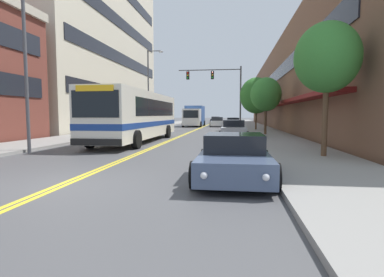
# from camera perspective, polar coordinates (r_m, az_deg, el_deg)

# --- Properties ---
(ground_plane) EXTENTS (240.00, 240.00, 0.00)m
(ground_plane) POSITION_cam_1_polar(r_m,az_deg,el_deg) (44.52, 2.16, 2.25)
(ground_plane) COLOR #4C4C4F
(sidewalk_left) EXTENTS (3.84, 106.00, 0.15)m
(sidewalk_left) POSITION_cam_1_polar(r_m,az_deg,el_deg) (45.85, -7.12, 2.37)
(sidewalk_left) COLOR gray
(sidewalk_left) RESTS_ON ground_plane
(sidewalk_right) EXTENTS (3.84, 106.00, 0.15)m
(sidewalk_right) POSITION_cam_1_polar(r_m,az_deg,el_deg) (44.40, 11.74, 2.24)
(sidewalk_right) COLOR gray
(sidewalk_right) RESTS_ON ground_plane
(centre_line) EXTENTS (0.34, 106.00, 0.01)m
(centre_line) POSITION_cam_1_polar(r_m,az_deg,el_deg) (44.52, 2.16, 2.25)
(centre_line) COLOR yellow
(centre_line) RESTS_ON ground_plane
(office_tower_left) EXTENTS (12.08, 29.67, 30.69)m
(office_tower_left) POSITION_cam_1_polar(r_m,az_deg,el_deg) (44.47, -20.90, 22.01)
(office_tower_left) COLOR beige
(office_tower_left) RESTS_ON ground_plane
(storefront_row_right) EXTENTS (9.10, 68.00, 10.60)m
(storefront_row_right) POSITION_cam_1_polar(r_m,az_deg,el_deg) (45.34, 19.72, 8.72)
(storefront_row_right) COLOR brown
(storefront_row_right) RESTS_ON ground_plane
(city_bus) EXTENTS (2.94, 12.55, 3.25)m
(city_bus) POSITION_cam_1_polar(r_m,az_deg,el_deg) (20.66, -10.24, 4.55)
(city_bus) COLOR silver
(city_bus) RESTS_ON ground_plane
(car_beige_parked_left_mid) EXTENTS (2.07, 4.78, 1.31)m
(car_beige_parked_left_mid) POSITION_cam_1_polar(r_m,az_deg,el_deg) (33.49, -7.19, 2.48)
(car_beige_parked_left_mid) COLOR #BCAD89
(car_beige_parked_left_mid) RESTS_ON ground_plane
(car_slate_blue_parked_right_foreground) EXTENTS (2.14, 4.37, 1.28)m
(car_slate_blue_parked_right_foreground) POSITION_cam_1_polar(r_m,az_deg,el_deg) (8.63, 8.04, -3.66)
(car_slate_blue_parked_right_foreground) COLOR #475675
(car_slate_blue_parked_right_foreground) RESTS_ON ground_plane
(car_red_parked_right_mid) EXTENTS (2.06, 4.18, 1.33)m
(car_red_parked_right_mid) POSITION_cam_1_polar(r_m,az_deg,el_deg) (49.81, 7.78, 3.17)
(car_red_parked_right_mid) COLOR maroon
(car_red_parked_right_mid) RESTS_ON ground_plane
(car_silver_parked_right_far) EXTENTS (2.08, 4.67, 1.41)m
(car_silver_parked_right_far) POSITION_cam_1_polar(r_m,az_deg,el_deg) (23.01, 7.95, 1.63)
(car_silver_parked_right_far) COLOR #B7B7BC
(car_silver_parked_right_far) RESTS_ON ground_plane
(car_charcoal_parked_right_end) EXTENTS (2.21, 4.65, 1.36)m
(car_charcoal_parked_right_end) POSITION_cam_1_polar(r_m,az_deg,el_deg) (43.76, 7.83, 3.01)
(car_charcoal_parked_right_end) COLOR #232328
(car_charcoal_parked_right_end) RESTS_ON ground_plane
(car_black_moving_lead) EXTENTS (2.16, 4.43, 1.37)m
(car_black_moving_lead) POSITION_cam_1_polar(r_m,az_deg,el_deg) (64.22, 4.50, 3.52)
(car_black_moving_lead) COLOR black
(car_black_moving_lead) RESTS_ON ground_plane
(car_white_moving_second) EXTENTS (2.10, 4.20, 1.44)m
(car_white_moving_second) POSITION_cam_1_polar(r_m,az_deg,el_deg) (44.94, 4.87, 3.09)
(car_white_moving_second) COLOR white
(car_white_moving_second) RESTS_ON ground_plane
(car_navy_moving_third) EXTENTS (2.14, 4.78, 1.32)m
(car_navy_moving_third) POSITION_cam_1_polar(r_m,az_deg,el_deg) (54.70, 4.78, 3.33)
(car_navy_moving_third) COLOR #19234C
(car_navy_moving_third) RESTS_ON ground_plane
(box_truck) EXTENTS (2.82, 7.64, 3.13)m
(box_truck) POSITION_cam_1_polar(r_m,az_deg,el_deg) (45.87, 0.44, 4.33)
(box_truck) COLOR white
(box_truck) RESTS_ON ground_plane
(traffic_signal_mast) EXTENTS (7.25, 0.38, 7.30)m
(traffic_signal_mast) POSITION_cam_1_polar(r_m,az_deg,el_deg) (35.04, 5.33, 10.14)
(traffic_signal_mast) COLOR #47474C
(traffic_signal_mast) RESTS_ON ground_plane
(street_lamp_left_near) EXTENTS (2.44, 0.28, 8.51)m
(street_lamp_left_near) POSITION_cam_1_polar(r_m,az_deg,el_deg) (16.41, -28.31, 15.33)
(street_lamp_left_near) COLOR #47474C
(street_lamp_left_near) RESTS_ON ground_plane
(street_lamp_left_far) EXTENTS (1.89, 0.28, 9.16)m
(street_lamp_left_far) POSITION_cam_1_polar(r_m,az_deg,el_deg) (35.16, -7.99, 10.23)
(street_lamp_left_far) COLOR #47474C
(street_lamp_left_far) RESTS_ON ground_plane
(street_tree_right_near) EXTENTS (2.54, 2.54, 5.34)m
(street_tree_right_near) POSITION_cam_1_polar(r_m,az_deg,el_deg) (13.41, 24.33, 13.81)
(street_tree_right_near) COLOR brown
(street_tree_right_near) RESTS_ON sidewalk_right
(street_tree_right_mid) EXTENTS (2.60, 2.60, 4.83)m
(street_tree_right_mid) POSITION_cam_1_polar(r_m,az_deg,el_deg) (26.50, 13.89, 8.15)
(street_tree_right_mid) COLOR brown
(street_tree_right_mid) RESTS_ON sidewalk_right
(street_tree_right_far) EXTENTS (3.68, 3.68, 5.84)m
(street_tree_right_far) POSITION_cam_1_polar(r_m,az_deg,el_deg) (34.85, 12.16, 8.00)
(street_tree_right_far) COLOR brown
(street_tree_right_far) RESTS_ON sidewalk_right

